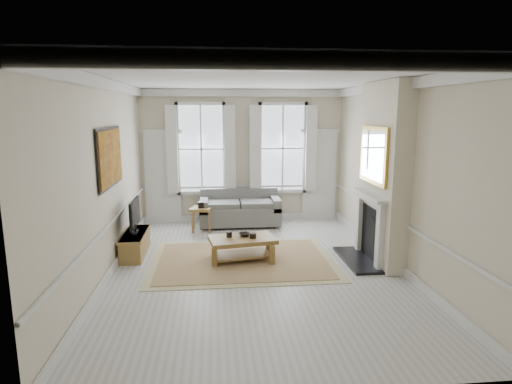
{
  "coord_description": "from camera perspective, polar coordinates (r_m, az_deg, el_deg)",
  "views": [
    {
      "loc": [
        -0.73,
        -7.46,
        2.86
      ],
      "look_at": [
        0.1,
        0.96,
        1.25
      ],
      "focal_mm": 30.0,
      "sensor_mm": 36.0,
      "label": 1
    }
  ],
  "objects": [
    {
      "name": "floor",
      "position": [
        8.02,
        -0.05,
        -10.12
      ],
      "size": [
        7.2,
        7.2,
        0.0
      ],
      "primitive_type": "plane",
      "color": "#B7B5AD",
      "rests_on": "ground"
    },
    {
      "name": "ceiling",
      "position": [
        7.51,
        -0.06,
        14.9
      ],
      "size": [
        7.2,
        7.2,
        0.0
      ],
      "primitive_type": "plane",
      "rotation": [
        3.14,
        0.0,
        0.0
      ],
      "color": "white",
      "rests_on": "back_wall"
    },
    {
      "name": "back_wall",
      "position": [
        11.14,
        -1.85,
        4.79
      ],
      "size": [
        5.2,
        0.0,
        5.2
      ],
      "primitive_type": "plane",
      "rotation": [
        1.57,
        0.0,
        0.0
      ],
      "color": "beige",
      "rests_on": "floor"
    },
    {
      "name": "left_wall",
      "position": [
        7.77,
        -19.5,
        1.58
      ],
      "size": [
        0.0,
        7.2,
        7.2
      ],
      "primitive_type": "plane",
      "rotation": [
        1.57,
        0.0,
        1.57
      ],
      "color": "beige",
      "rests_on": "floor"
    },
    {
      "name": "right_wall",
      "position": [
        8.25,
        18.25,
        2.15
      ],
      "size": [
        0.0,
        7.2,
        7.2
      ],
      "primitive_type": "plane",
      "rotation": [
        1.57,
        0.0,
        -1.57
      ],
      "color": "beige",
      "rests_on": "floor"
    },
    {
      "name": "window_left",
      "position": [
        11.05,
        -7.31,
        5.71
      ],
      "size": [
        1.26,
        0.2,
        2.2
      ],
      "primitive_type": null,
      "color": "#B2BCC6",
      "rests_on": "back_wall"
    },
    {
      "name": "window_right",
      "position": [
        11.19,
        3.56,
        5.84
      ],
      "size": [
        1.26,
        0.2,
        2.2
      ],
      "primitive_type": null,
      "color": "#B2BCC6",
      "rests_on": "back_wall"
    },
    {
      "name": "door_left",
      "position": [
        11.23,
        -12.33,
        1.77
      ],
      "size": [
        0.9,
        0.08,
        2.3
      ],
      "primitive_type": "cube",
      "color": "silver",
      "rests_on": "floor"
    },
    {
      "name": "door_right",
      "position": [
        11.49,
        8.44,
        2.1
      ],
      "size": [
        0.9,
        0.08,
        2.3
      ],
      "primitive_type": "cube",
      "color": "silver",
      "rests_on": "floor"
    },
    {
      "name": "painting",
      "position": [
        8.01,
        -18.88,
        4.4
      ],
      "size": [
        0.05,
        1.66,
        1.06
      ],
      "primitive_type": "cube",
      "color": "#C08821",
      "rests_on": "left_wall"
    },
    {
      "name": "chimney_breast",
      "position": [
        8.36,
        16.6,
        2.35
      ],
      "size": [
        0.35,
        1.7,
        3.38
      ],
      "primitive_type": "cube",
      "color": "beige",
      "rests_on": "floor"
    },
    {
      "name": "hearth",
      "position": [
        8.61,
        13.35,
        -8.76
      ],
      "size": [
        0.55,
        1.5,
        0.05
      ],
      "primitive_type": "cube",
      "color": "black",
      "rests_on": "floor"
    },
    {
      "name": "fireplace",
      "position": [
        8.47,
        14.84,
        -4.14
      ],
      "size": [
        0.21,
        1.45,
        1.33
      ],
      "color": "silver",
      "rests_on": "floor"
    },
    {
      "name": "mirror",
      "position": [
        8.24,
        15.34,
        4.75
      ],
      "size": [
        0.06,
        1.26,
        1.06
      ],
      "primitive_type": "cube",
      "color": "gold",
      "rests_on": "chimney_breast"
    },
    {
      "name": "sofa",
      "position": [
        10.87,
        -2.17,
        -2.47
      ],
      "size": [
        2.0,
        0.97,
        0.89
      ],
      "color": "#565654",
      "rests_on": "floor"
    },
    {
      "name": "side_table",
      "position": [
        10.37,
        -7.33,
        -2.66
      ],
      "size": [
        0.57,
        0.57,
        0.58
      ],
      "rotation": [
        0.0,
        0.0,
        -0.24
      ],
      "color": "brown",
      "rests_on": "floor"
    },
    {
      "name": "rug",
      "position": [
        8.4,
        -1.82,
        -9.06
      ],
      "size": [
        3.5,
        2.6,
        0.02
      ],
      "primitive_type": "cube",
      "color": "#A98057",
      "rests_on": "floor"
    },
    {
      "name": "coffee_table",
      "position": [
        8.28,
        -1.83,
        -6.63
      ],
      "size": [
        1.35,
        0.92,
        0.47
      ],
      "rotation": [
        0.0,
        0.0,
        0.17
      ],
      "color": "brown",
      "rests_on": "rug"
    },
    {
      "name": "ceramic_pot_a",
      "position": [
        8.27,
        -3.6,
        -5.67
      ],
      "size": [
        0.11,
        0.11,
        0.11
      ],
      "primitive_type": "cylinder",
      "color": "black",
      "rests_on": "coffee_table"
    },
    {
      "name": "ceramic_pot_b",
      "position": [
        8.21,
        -0.41,
        -5.85
      ],
      "size": [
        0.13,
        0.13,
        0.09
      ],
      "primitive_type": "cylinder",
      "color": "black",
      "rests_on": "coffee_table"
    },
    {
      "name": "bowl",
      "position": [
        8.34,
        -1.54,
        -5.7
      ],
      "size": [
        0.3,
        0.3,
        0.06
      ],
      "primitive_type": "imported",
      "rotation": [
        0.0,
        0.0,
        0.4
      ],
      "color": "black",
      "rests_on": "coffee_table"
    },
    {
      "name": "tv_stand",
      "position": [
        9.0,
        -15.8,
        -6.66
      ],
      "size": [
        0.41,
        1.27,
        0.45
      ],
      "primitive_type": "cube",
      "color": "brown",
      "rests_on": "floor"
    },
    {
      "name": "tv",
      "position": [
        8.83,
        -15.86,
        -2.8
      ],
      "size": [
        0.08,
        0.9,
        0.68
      ],
      "color": "black",
      "rests_on": "tv_stand"
    }
  ]
}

